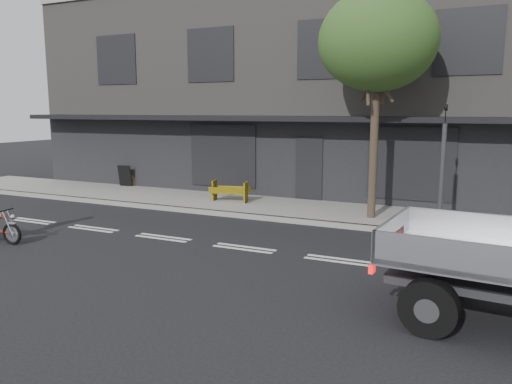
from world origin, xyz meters
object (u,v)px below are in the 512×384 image
object	(u,v)px
street_tree	(378,41)
construction_barrier	(227,192)
traffic_light_pole	(442,175)
sandwich_board	(125,176)

from	to	relation	value
street_tree	construction_barrier	bearing A→B (deg)	175.91
traffic_light_pole	sandwich_board	bearing A→B (deg)	168.28
street_tree	construction_barrier	world-z (taller)	street_tree
traffic_light_pole	construction_barrier	xyz separation A→B (m)	(-7.11, 1.21, -1.13)
traffic_light_pole	sandwich_board	world-z (taller)	traffic_light_pole
street_tree	construction_barrier	size ratio (longest dim) A/B	5.03
street_tree	sandwich_board	size ratio (longest dim) A/B	7.52
street_tree	traffic_light_pole	world-z (taller)	street_tree
street_tree	traffic_light_pole	distance (m)	4.23
construction_barrier	traffic_light_pole	bearing A→B (deg)	-9.70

